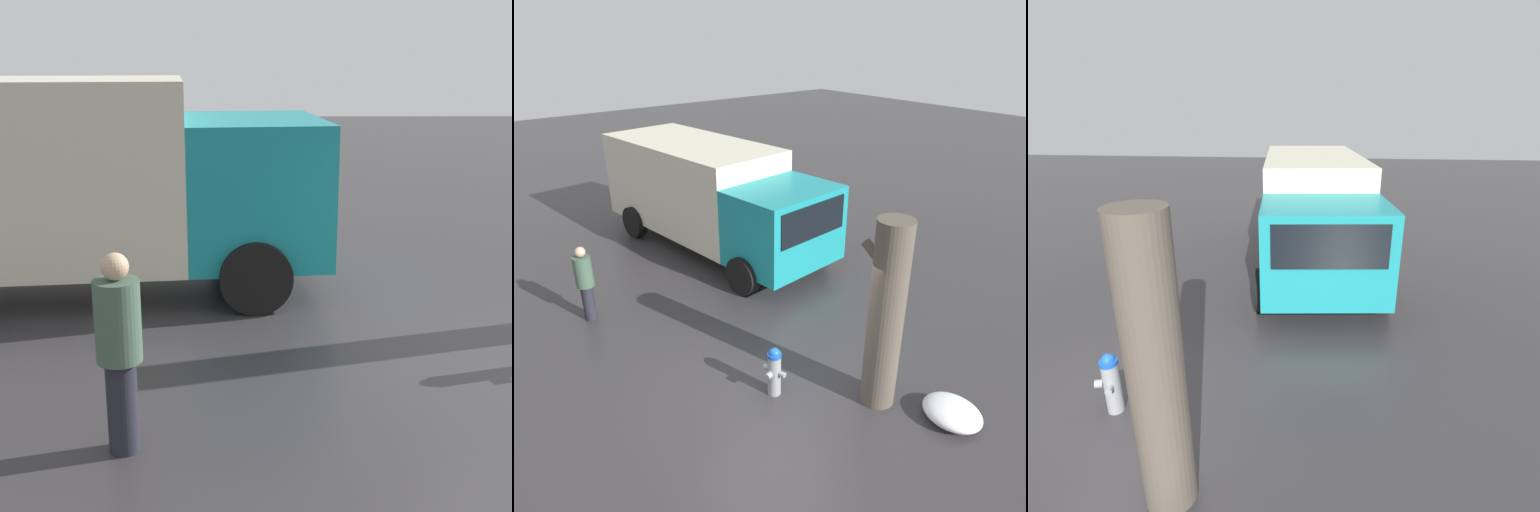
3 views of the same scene
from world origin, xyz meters
The scene contains 5 objects.
ground_plane centered at (0.00, 0.00, 0.00)m, with size 60.00×60.00×0.00m, color #333033.
fire_hydrant centered at (0.00, 0.00, 0.46)m, with size 0.43×0.34×0.90m.
tree_trunk centered at (-1.18, -1.24, 1.61)m, with size 0.84×0.55×3.19m.
delivery_truck centered at (5.87, -2.55, 1.54)m, with size 7.23×3.26×2.78m.
pedestrian centered at (4.23, 1.55, 0.90)m, with size 0.36×0.36×1.65m.
Camera 3 is at (-4.21, -2.75, 3.94)m, focal length 28.00 mm.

